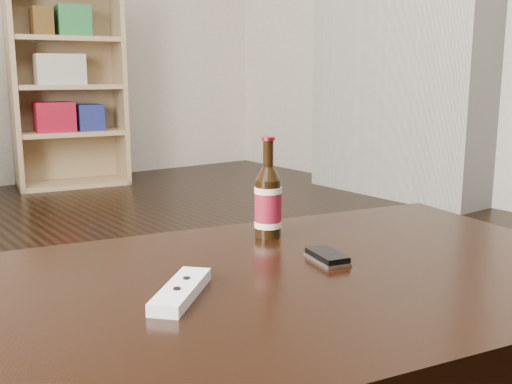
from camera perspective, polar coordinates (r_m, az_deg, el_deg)
bookshelf at (r=4.26m, az=-17.66°, el=9.91°), size 0.77×0.45×1.34m
coffee_table at (r=0.99m, az=1.84°, el=-11.25°), size 1.28×0.90×0.44m
beer_bottle at (r=1.18m, az=1.16°, el=-0.97°), size 0.07×0.07×0.20m
phone at (r=1.05m, az=6.80°, el=-6.16°), size 0.07×0.10×0.02m
remote at (r=0.89m, az=-7.15°, el=-9.32°), size 0.15×0.14×0.02m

